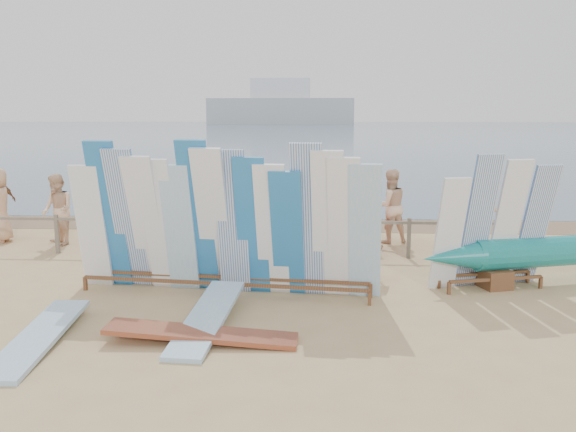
# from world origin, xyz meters

# --- Properties ---
(ground) EXTENTS (160.00, 160.00, 0.00)m
(ground) POSITION_xyz_m (0.00, 0.00, 0.00)
(ground) COLOR tan
(ground) RESTS_ON ground
(ocean) EXTENTS (320.00, 240.00, 0.02)m
(ocean) POSITION_xyz_m (0.00, 128.00, 0.00)
(ocean) COLOR #3F5871
(ocean) RESTS_ON ground
(wet_sand_strip) EXTENTS (40.00, 2.60, 0.01)m
(wet_sand_strip) POSITION_xyz_m (0.00, 7.20, 0.00)
(wet_sand_strip) COLOR brown
(wet_sand_strip) RESTS_ON ground
(distant_ship) EXTENTS (45.00, 8.00, 14.00)m
(distant_ship) POSITION_xyz_m (-12.00, 180.00, 5.31)
(distant_ship) COLOR #999EA3
(distant_ship) RESTS_ON ocean
(fence) EXTENTS (12.08, 0.08, 0.90)m
(fence) POSITION_xyz_m (0.00, 3.00, 0.63)
(fence) COLOR #766A59
(fence) RESTS_ON ground
(main_surfboard_rack) EXTENTS (5.53, 1.29, 2.75)m
(main_surfboard_rack) POSITION_xyz_m (0.37, 0.04, 1.23)
(main_surfboard_rack) COLOR brown
(main_surfboard_rack) RESTS_ON ground
(side_surfboard_rack) EXTENTS (2.29, 1.20, 2.50)m
(side_surfboard_rack) POSITION_xyz_m (5.19, 0.68, 1.13)
(side_surfboard_rack) COLOR brown
(side_surfboard_rack) RESTS_ON ground
(vendor_table) EXTENTS (0.92, 0.73, 1.09)m
(vendor_table) POSITION_xyz_m (2.80, 1.02, 0.36)
(vendor_table) COLOR brown
(vendor_table) RESTS_ON ground
(flat_board_a) EXTENTS (0.73, 2.73, 0.22)m
(flat_board_a) POSITION_xyz_m (-1.82, -2.51, 0.00)
(flat_board_a) COLOR #86B4D6
(flat_board_a) RESTS_ON ground
(flat_board_b) EXTENTS (0.76, 2.73, 0.35)m
(flat_board_b) POSITION_xyz_m (0.40, -1.71, 0.00)
(flat_board_b) COLOR #86B4D6
(flat_board_b) RESTS_ON ground
(flat_board_c) EXTENTS (2.70, 0.58, 0.24)m
(flat_board_c) POSITION_xyz_m (0.43, -2.28, 0.00)
(flat_board_c) COLOR #984729
(flat_board_c) RESTS_ON ground
(beach_chair_left) EXTENTS (0.58, 0.60, 0.81)m
(beach_chair_left) POSITION_xyz_m (-0.28, 4.19, 0.24)
(beach_chair_left) COLOR #AC1225
(beach_chair_left) RESTS_ON ground
(beach_chair_right) EXTENTS (0.64, 0.65, 0.82)m
(beach_chair_right) POSITION_xyz_m (1.23, 4.01, 0.24)
(beach_chair_right) COLOR #AC1225
(beach_chair_right) RESTS_ON ground
(stroller) EXTENTS (0.72, 0.89, 1.08)m
(stroller) POSITION_xyz_m (3.04, 3.85, 0.43)
(stroller) COLOR #AC1225
(stroller) RESTS_ON ground
(beachgoer_3) EXTENTS (0.58, 1.17, 1.74)m
(beachgoer_3) POSITION_xyz_m (-0.40, 6.06, 0.87)
(beachgoer_3) COLOR tan
(beachgoer_3) RESTS_ON ground
(beachgoer_6) EXTENTS (0.89, 0.81, 1.68)m
(beachgoer_6) POSITION_xyz_m (0.72, 3.61, 0.84)
(beachgoer_6) COLOR tan
(beachgoer_6) RESTS_ON ground
(beachgoer_8) EXTENTS (0.98, 0.67, 1.83)m
(beachgoer_8) POSITION_xyz_m (3.74, 4.67, 0.92)
(beachgoer_8) COLOR beige
(beachgoer_8) RESTS_ON ground
(beachgoer_2) EXTENTS (0.89, 0.89, 1.74)m
(beachgoer_2) POSITION_xyz_m (-4.36, 3.88, 0.87)
(beachgoer_2) COLOR beige
(beachgoer_2) RESTS_ON ground
(beachgoer_extra_0) EXTENTS (1.13, 0.81, 1.62)m
(beachgoer_extra_0) POSITION_xyz_m (6.14, 5.02, 0.81)
(beachgoer_extra_0) COLOR tan
(beachgoer_extra_0) RESTS_ON ground
(beachgoer_11) EXTENTS (0.62, 1.59, 1.68)m
(beachgoer_11) POSITION_xyz_m (-3.42, 6.77, 0.84)
(beachgoer_11) COLOR beige
(beachgoer_11) RESTS_ON ground
(beachgoer_7) EXTENTS (0.70, 0.51, 1.72)m
(beachgoer_7) POSITION_xyz_m (2.13, 6.00, 0.86)
(beachgoer_7) COLOR #8C6042
(beachgoer_7) RESTS_ON ground
(beachgoer_4) EXTENTS (0.93, 1.01, 1.65)m
(beachgoer_4) POSITION_xyz_m (-1.15, 4.64, 0.82)
(beachgoer_4) COLOR #8C6042
(beachgoer_4) RESTS_ON ground
(beachgoer_5) EXTENTS (1.55, 1.09, 1.61)m
(beachgoer_5) POSITION_xyz_m (-0.71, 5.56, 0.80)
(beachgoer_5) COLOR beige
(beachgoer_5) RESTS_ON ground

